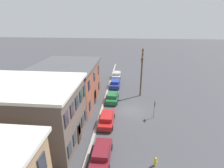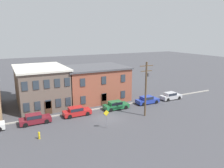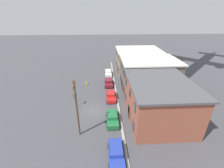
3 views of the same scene
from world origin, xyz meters
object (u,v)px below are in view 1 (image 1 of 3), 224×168
object	(u,v)px
car_blue	(115,83)
fire_hydrant	(155,161)
car_maroon	(101,154)
caution_sign	(154,106)
car_silver	(117,75)
car_green	(112,97)
car_red	(107,119)
utility_pole	(142,70)

from	to	relation	value
car_blue	fire_hydrant	size ratio (longest dim) A/B	4.58
car_maroon	car_blue	size ratio (longest dim) A/B	1.00
car_maroon	caution_sign	bearing A→B (deg)	-36.14
car_blue	caution_sign	size ratio (longest dim) A/B	1.63
car_maroon	car_silver	distance (m)	25.90
car_maroon	car_green	world-z (taller)	same
car_red	utility_pole	world-z (taller)	utility_pole
car_red	car_silver	bearing A→B (deg)	0.10
car_silver	fire_hydrant	size ratio (longest dim) A/B	4.58
car_red	car_blue	distance (m)	13.70
caution_sign	utility_pole	world-z (taller)	utility_pole
car_maroon	utility_pole	world-z (taller)	utility_pole
car_blue	car_silver	xyz separation A→B (m)	(5.78, 0.08, 0.00)
car_red	caution_sign	world-z (taller)	caution_sign
car_maroon	utility_pole	distance (m)	17.32
utility_pole	caution_sign	bearing A→B (deg)	-168.89
car_green	fire_hydrant	distance (m)	14.73
car_silver	caution_sign	size ratio (longest dim) A/B	1.63
car_silver	fire_hydrant	xyz separation A→B (m)	(-26.14, -5.58, -0.27)
car_red	fire_hydrant	world-z (taller)	car_red
car_green	fire_hydrant	xyz separation A→B (m)	(-13.68, -5.44, -0.27)
utility_pole	car_maroon	bearing A→B (deg)	163.58
car_blue	caution_sign	bearing A→B (deg)	-150.85
car_silver	caution_sign	xyz separation A→B (m)	(-17.35, -6.53, 1.06)
car_red	utility_pole	distance (m)	11.68
car_blue	car_silver	world-z (taller)	same
car_red	fire_hydrant	xyz separation A→B (m)	(-6.66, -5.55, -0.27)
utility_pole	fire_hydrant	distance (m)	16.96
utility_pole	fire_hydrant	xyz separation A→B (m)	(-16.38, -0.54, -4.37)
car_blue	car_red	bearing A→B (deg)	179.82
car_red	car_green	size ratio (longest dim) A/B	1.00
car_blue	fire_hydrant	bearing A→B (deg)	-164.87
car_maroon	utility_pole	xyz separation A→B (m)	(16.13, -4.75, 4.11)
car_silver	car_green	bearing A→B (deg)	-179.34
caution_sign	fire_hydrant	bearing A→B (deg)	173.85
car_maroon	car_blue	xyz separation A→B (m)	(20.12, 0.21, 0.00)
caution_sign	fire_hydrant	distance (m)	8.94
car_green	car_maroon	bearing A→B (deg)	-179.40
caution_sign	utility_pole	distance (m)	8.31
car_maroon	caution_sign	xyz separation A→B (m)	(8.55, -6.24, 1.06)
car_maroon	car_red	distance (m)	6.42
utility_pole	fire_hydrant	size ratio (longest dim) A/B	8.99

